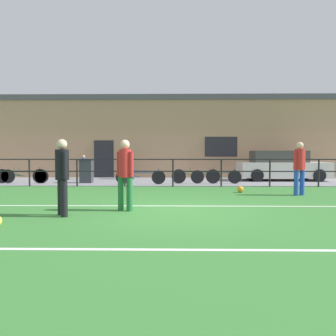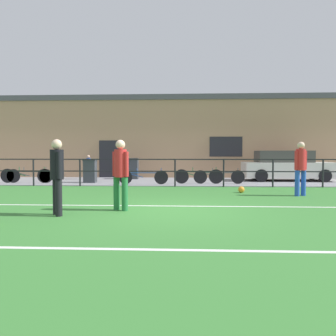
{
  "view_description": "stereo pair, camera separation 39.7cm",
  "coord_description": "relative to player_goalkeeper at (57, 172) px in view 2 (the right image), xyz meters",
  "views": [
    {
      "loc": [
        0.05,
        -8.26,
        1.38
      ],
      "look_at": [
        -0.16,
        3.42,
        0.88
      ],
      "focal_mm": 36.88,
      "sensor_mm": 36.0,
      "label": 1
    },
    {
      "loc": [
        0.45,
        -8.25,
        1.38
      ],
      "look_at": [
        -0.16,
        3.42,
        0.88
      ],
      "focal_mm": 36.88,
      "sensor_mm": 36.0,
      "label": 2
    }
  ],
  "objects": [
    {
      "name": "player_winger",
      "position": [
        6.56,
        3.85,
        0.03
      ],
      "size": [
        0.44,
        0.31,
        1.75
      ],
      "rotation": [
        0.0,
        0.0,
        3.59
      ],
      "color": "blue",
      "rests_on": "ground"
    },
    {
      "name": "player_striker",
      "position": [
        1.28,
        0.74,
        0.01
      ],
      "size": [
        0.42,
        0.3,
        1.7
      ],
      "rotation": [
        0.0,
        0.0,
        2.65
      ],
      "color": "#237038",
      "rests_on": "ground"
    },
    {
      "name": "bicycle_parked_3",
      "position": [
        -4.51,
        7.96,
        -0.6
      ],
      "size": [
        2.38,
        0.04,
        0.74
      ],
      "color": "black",
      "rests_on": "pavement_strip"
    },
    {
      "name": "pavement_strip",
      "position": [
        2.41,
        9.26,
        -0.95
      ],
      "size": [
        48.0,
        5.0,
        0.02
      ],
      "primitive_type": "cube",
      "color": "gray",
      "rests_on": "ground"
    },
    {
      "name": "bicycle_parked_2",
      "position": [
        -4.32,
        7.96,
        -0.61
      ],
      "size": [
        2.17,
        0.04,
        0.73
      ],
      "color": "black",
      "rests_on": "pavement_strip"
    },
    {
      "name": "soccer_ball_spare",
      "position": [
        4.79,
        4.64,
        -0.85
      ],
      "size": [
        0.22,
        0.22,
        0.22
      ],
      "primitive_type": "sphere",
      "color": "orange",
      "rests_on": "ground"
    },
    {
      "name": "bicycle_parked_4",
      "position": [
        0.97,
        7.57,
        -0.62
      ],
      "size": [
        2.19,
        0.04,
        0.71
      ],
      "color": "black",
      "rests_on": "pavement_strip"
    },
    {
      "name": "field_line_touchline",
      "position": [
        2.41,
        1.48,
        -0.96
      ],
      "size": [
        36.0,
        0.11,
        0.0
      ],
      "primitive_type": "cube",
      "color": "white",
      "rests_on": "ground"
    },
    {
      "name": "trash_bin_0",
      "position": [
        -1.59,
        8.27,
        -0.39
      ],
      "size": [
        0.57,
        0.49,
        1.08
      ],
      "color": "#33383D",
      "rests_on": "pavement_strip"
    },
    {
      "name": "perimeter_fence",
      "position": [
        2.41,
        6.76,
        -0.21
      ],
      "size": [
        36.07,
        0.07,
        1.15
      ],
      "color": "black",
      "rests_on": "ground"
    },
    {
      "name": "player_goalkeeper",
      "position": [
        0.0,
        0.0,
        0.0
      ],
      "size": [
        0.3,
        0.4,
        1.69
      ],
      "rotation": [
        0.0,
        0.0,
        2.16
      ],
      "color": "black",
      "rests_on": "ground"
    },
    {
      "name": "parked_car_red",
      "position": [
        7.84,
        9.87,
        -0.23
      ],
      "size": [
        4.34,
        1.89,
        1.49
      ],
      "color": "silver",
      "rests_on": "pavement_strip"
    },
    {
      "name": "clubhouse_facade",
      "position": [
        2.4,
        12.96,
        1.38
      ],
      "size": [
        28.0,
        2.56,
        4.66
      ],
      "color": "tan",
      "rests_on": "ground"
    },
    {
      "name": "field_line_hash",
      "position": [
        2.41,
        -2.62,
        -0.96
      ],
      "size": [
        36.0,
        0.11,
        0.0
      ],
      "primitive_type": "cube",
      "color": "white",
      "rests_on": "ground"
    },
    {
      "name": "spectator_child",
      "position": [
        -2.26,
        10.34,
        -0.22
      ],
      "size": [
        0.33,
        0.22,
        1.27
      ],
      "rotation": [
        0.0,
        0.0,
        2.83
      ],
      "color": "#232D4C",
      "rests_on": "pavement_strip"
    },
    {
      "name": "ground",
      "position": [
        2.41,
        0.76,
        -0.98
      ],
      "size": [
        60.0,
        44.0,
        0.04
      ],
      "primitive_type": "cube",
      "color": "#387A33"
    },
    {
      "name": "trash_bin_1",
      "position": [
        0.04,
        10.63,
        -0.39
      ],
      "size": [
        0.6,
        0.51,
        1.1
      ],
      "color": "#33383D",
      "rests_on": "pavement_strip"
    },
    {
      "name": "bicycle_parked_1",
      "position": [
        3.43,
        7.96,
        -0.6
      ],
      "size": [
        2.18,
        0.04,
        0.74
      ],
      "color": "black",
      "rests_on": "pavement_strip"
    },
    {
      "name": "bicycle_parked_0",
      "position": [
        4.33,
        7.96,
        -0.62
      ],
      "size": [
        2.27,
        0.04,
        0.71
      ],
      "color": "black",
      "rests_on": "pavement_strip"
    }
  ]
}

